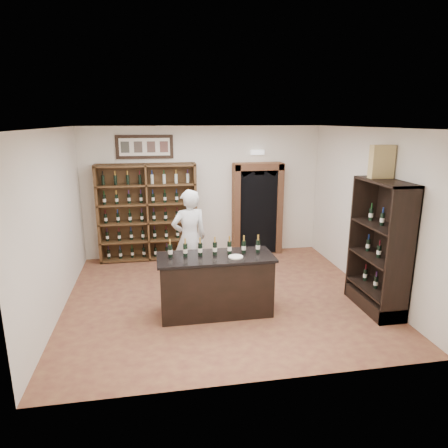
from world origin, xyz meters
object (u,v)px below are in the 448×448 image
Objects in this scene: tasting_counter at (216,285)px; side_cabinet at (379,266)px; shopkeeper at (189,238)px; counter_bottle_0 at (170,251)px; wine_crate at (382,162)px; wine_shelf at (148,212)px.

tasting_counter is 2.75m from side_cabinet.
tasting_counter is at bearing 91.08° from shopkeeper.
counter_bottle_0 is 1.26m from shopkeeper.
wine_crate reaches higher than counter_bottle_0.
counter_bottle_0 is 0.56× the size of wine_crate.
wine_shelf is 3.19m from tasting_counter.
counter_bottle_0 is (-0.72, 0.07, 0.61)m from tasting_counter.
wine_shelf is 1.87m from shopkeeper.
wine_shelf and side_cabinet have the same top height.
wine_crate reaches higher than shopkeeper.
counter_bottle_0 is at bearing -179.99° from wine_crate.
side_cabinet is (3.82, -3.23, -0.35)m from wine_shelf.
shopkeeper is (-0.31, 1.25, 0.45)m from tasting_counter.
counter_bottle_0 is 3.71m from wine_crate.
tasting_counter is 0.85× the size of side_cabinet.
shopkeeper is (0.41, 1.18, -0.16)m from counter_bottle_0.
side_cabinet is 1.17× the size of shopkeeper.
shopkeeper is (-3.04, 1.55, 0.19)m from side_cabinet.
side_cabinet is 1.73m from wine_crate.
wine_crate is (3.83, -2.99, 1.37)m from wine_shelf.
wine_crate reaches higher than tasting_counter.
wine_crate reaches higher than wine_shelf.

